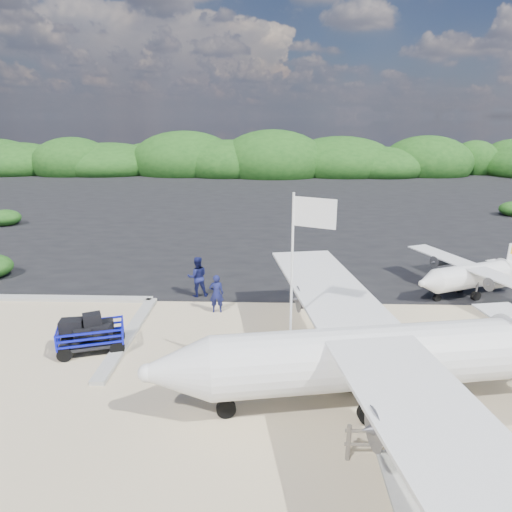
% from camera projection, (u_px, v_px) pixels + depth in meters
% --- Properties ---
extents(ground, '(160.00, 160.00, 0.00)m').
position_uv_depth(ground, '(241.00, 357.00, 16.32)').
color(ground, beige).
extents(asphalt_apron, '(90.00, 50.00, 0.04)m').
position_uv_depth(asphalt_apron, '(261.00, 204.00, 44.99)').
color(asphalt_apron, '#B2B2B2').
rests_on(asphalt_apron, ground).
extents(lagoon, '(9.00, 7.00, 0.40)m').
position_uv_depth(lagoon, '(17.00, 334.00, 18.05)').
color(lagoon, '#B2B2B2').
rests_on(lagoon, ground).
extents(walkway_pad, '(3.50, 2.50, 0.10)m').
position_uv_depth(walkway_pad, '(464.00, 493.00, 10.41)').
color(walkway_pad, '#B2B2B2').
rests_on(walkway_pad, ground).
extents(vegetation_band, '(124.00, 8.00, 4.40)m').
position_uv_depth(vegetation_band, '(265.00, 173.00, 68.87)').
color(vegetation_band, '#B2B2B2').
rests_on(vegetation_band, ground).
extents(fence, '(6.40, 2.00, 1.10)m').
position_uv_depth(fence, '(468.00, 462.00, 11.35)').
color(fence, '#B2B2B2').
rests_on(fence, ground).
extents(baggage_cart, '(2.79, 2.09, 1.24)m').
position_uv_depth(baggage_cart, '(93.00, 351.00, 16.71)').
color(baggage_cart, '#0D14D0').
rests_on(baggage_cart, ground).
extents(flagpole, '(1.35, 0.99, 6.24)m').
position_uv_depth(flagpole, '(289.00, 389.00, 14.40)').
color(flagpole, white).
rests_on(flagpole, ground).
extents(signboard, '(1.86, 0.67, 1.55)m').
position_uv_depth(signboard, '(418.00, 387.00, 14.50)').
color(signboard, '#4B2415').
rests_on(signboard, ground).
extents(crew_a, '(0.66, 0.47, 1.73)m').
position_uv_depth(crew_a, '(217.00, 294.00, 19.83)').
color(crew_a, '#14194E').
rests_on(crew_a, ground).
extents(crew_b, '(1.11, 0.96, 1.97)m').
position_uv_depth(crew_b, '(197.00, 277.00, 21.54)').
color(crew_b, '#14194E').
rests_on(crew_b, ground).
extents(aircraft_large, '(18.57, 18.57, 4.83)m').
position_uv_depth(aircraft_large, '(494.00, 227.00, 35.40)').
color(aircraft_large, '#B2B2B2').
rests_on(aircraft_large, ground).
extents(aircraft_small, '(8.34, 8.34, 2.30)m').
position_uv_depth(aircraft_small, '(158.00, 204.00, 44.58)').
color(aircraft_small, '#B2B2B2').
rests_on(aircraft_small, ground).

